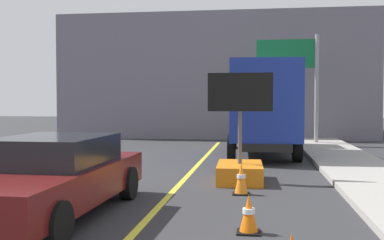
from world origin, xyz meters
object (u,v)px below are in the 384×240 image
(arrow_board_trailer, at_px, (240,162))
(box_truck, at_px, (262,106))
(traffic_cone_curbside, at_px, (241,179))
(highway_guide_sign, at_px, (299,70))
(pickup_car, at_px, (50,176))
(traffic_cone_far_lane, at_px, (249,214))

(arrow_board_trailer, xyz_separation_m, box_truck, (0.59, 5.89, 1.32))
(arrow_board_trailer, distance_m, traffic_cone_curbside, 1.61)
(box_truck, height_order, traffic_cone_curbside, box_truck)
(box_truck, bearing_deg, highway_guide_sign, 68.18)
(box_truck, xyz_separation_m, traffic_cone_curbside, (-0.50, -7.49, -1.47))
(arrow_board_trailer, xyz_separation_m, pickup_car, (-3.13, -3.97, 0.22))
(arrow_board_trailer, height_order, traffic_cone_curbside, arrow_board_trailer)
(arrow_board_trailer, relative_size, traffic_cone_far_lane, 4.55)
(pickup_car, bearing_deg, traffic_cone_curbside, 36.40)
(box_truck, distance_m, traffic_cone_curbside, 7.65)
(traffic_cone_far_lane, bearing_deg, highway_guide_sign, 82.30)
(box_truck, bearing_deg, pickup_car, -110.65)
(traffic_cone_far_lane, height_order, traffic_cone_curbside, traffic_cone_curbside)
(arrow_board_trailer, relative_size, pickup_car, 0.54)
(box_truck, relative_size, traffic_cone_curbside, 10.07)
(pickup_car, distance_m, traffic_cone_curbside, 4.01)
(arrow_board_trailer, height_order, highway_guide_sign, highway_guide_sign)
(arrow_board_trailer, xyz_separation_m, highway_guide_sign, (2.29, 10.14, 2.94))
(arrow_board_trailer, bearing_deg, highway_guide_sign, 77.28)
(box_truck, xyz_separation_m, traffic_cone_far_lane, (-0.29, -10.45, -1.51))
(traffic_cone_far_lane, bearing_deg, arrow_board_trailer, 93.79)
(pickup_car, xyz_separation_m, traffic_cone_far_lane, (3.43, -0.59, -0.41))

